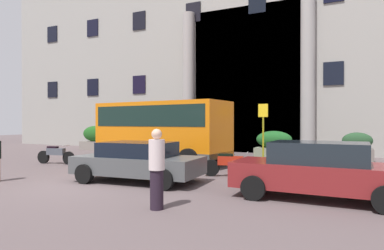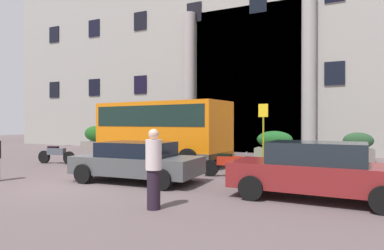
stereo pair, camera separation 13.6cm
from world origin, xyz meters
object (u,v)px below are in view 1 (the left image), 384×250
at_px(hedge_planter_east, 217,143).
at_px(hedge_planter_west, 274,145).
at_px(hedge_planter_far_east, 150,141).
at_px(white_taxi_kerbside, 319,170).
at_px(scooter_by_planter, 55,154).
at_px(hedge_planter_far_west, 95,138).
at_px(pedestrian_child_trailing, 157,169).
at_px(hedge_planter_entrance_right, 357,148).
at_px(parked_compact_extra, 138,161).
at_px(orange_minibus, 162,128).
at_px(motorcycle_near_kerb, 229,164).
at_px(bus_stop_sign, 263,127).
at_px(motorcycle_far_end, 142,159).

distance_m(hedge_planter_east, hedge_planter_west, 3.43).
height_order(hedge_planter_far_east, white_taxi_kerbside, hedge_planter_far_east).
relative_size(hedge_planter_far_east, scooter_by_planter, 0.93).
distance_m(hedge_planter_far_west, white_taxi_kerbside, 18.20).
bearing_deg(white_taxi_kerbside, scooter_by_planter, 169.97).
bearing_deg(pedestrian_child_trailing, hedge_planter_east, 77.39).
bearing_deg(scooter_by_planter, hedge_planter_entrance_right, 20.82).
distance_m(hedge_planter_west, scooter_by_planter, 11.03).
bearing_deg(parked_compact_extra, hedge_planter_entrance_right, 51.44).
relative_size(hedge_planter_east, pedestrian_child_trailing, 0.85).
distance_m(orange_minibus, hedge_planter_far_east, 6.59).
bearing_deg(scooter_by_planter, hedge_planter_far_west, 110.79).
bearing_deg(orange_minibus, hedge_planter_far_east, 132.95).
xyz_separation_m(hedge_planter_far_west, motorcycle_near_kerb, (12.42, -7.07, -0.36)).
xyz_separation_m(hedge_planter_far_east, scooter_by_planter, (-0.62, -7.26, -0.28)).
xyz_separation_m(bus_stop_sign, hedge_planter_far_east, (-8.23, 3.35, -0.98)).
xyz_separation_m(orange_minibus, hedge_planter_west, (4.23, 4.60, -0.98)).
bearing_deg(pedestrian_child_trailing, hedge_planter_far_east, 95.55).
relative_size(hedge_planter_east, scooter_by_planter, 0.76).
bearing_deg(hedge_planter_east, hedge_planter_far_east, 177.58).
relative_size(bus_stop_sign, white_taxi_kerbside, 0.65).
xyz_separation_m(hedge_planter_west, parked_compact_extra, (-2.58, -8.93, -0.04)).
relative_size(hedge_planter_far_west, parked_compact_extra, 0.48).
xyz_separation_m(hedge_planter_west, hedge_planter_entrance_right, (4.01, 0.35, -0.02)).
bearing_deg(scooter_by_planter, hedge_planter_far_east, 77.14).
distance_m(hedge_planter_west, hedge_planter_entrance_right, 4.02).
bearing_deg(bus_stop_sign, hedge_planter_far_west, 166.28).
bearing_deg(hedge_planter_east, motorcycle_near_kerb, -65.80).
bearing_deg(motorcycle_far_end, hedge_planter_east, 99.68).
bearing_deg(hedge_planter_east, bus_stop_sign, -42.20).
xyz_separation_m(hedge_planter_far_west, scooter_by_planter, (3.85, -7.01, -0.36)).
height_order(hedge_planter_far_west, pedestrian_child_trailing, pedestrian_child_trailing).
xyz_separation_m(parked_compact_extra, scooter_by_planter, (-6.20, 2.26, -0.22)).
xyz_separation_m(hedge_planter_far_east, motorcycle_near_kerb, (7.95, -7.32, -0.28)).
distance_m(hedge_planter_west, parked_compact_extra, 9.30).
bearing_deg(hedge_planter_far_west, hedge_planter_east, 0.31).
bearing_deg(hedge_planter_east, scooter_by_planter, -127.30).
height_order(hedge_planter_far_east, motorcycle_near_kerb, hedge_planter_far_east).
relative_size(hedge_planter_entrance_right, pedestrian_child_trailing, 0.81).
height_order(hedge_planter_east, hedge_planter_entrance_right, hedge_planter_east).
xyz_separation_m(orange_minibus, hedge_planter_far_west, (-8.40, 4.95, -0.89)).
xyz_separation_m(hedge_planter_far_west, hedge_planter_west, (12.63, -0.35, -0.10)).
bearing_deg(pedestrian_child_trailing, hedge_planter_far_west, 108.57).
distance_m(orange_minibus, parked_compact_extra, 4.74).
bearing_deg(motorcycle_near_kerb, hedge_planter_far_west, 139.71).
bearing_deg(motorcycle_far_end, parked_compact_extra, -45.35).
distance_m(hedge_planter_entrance_right, white_taxi_kerbside, 9.45).
distance_m(hedge_planter_west, white_taxi_kerbside, 9.52).
bearing_deg(hedge_planter_west, hedge_planter_far_east, 175.82).
bearing_deg(hedge_planter_east, parked_compact_extra, -84.97).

